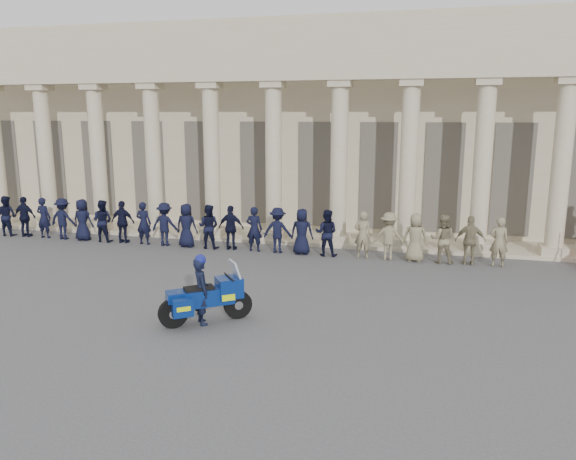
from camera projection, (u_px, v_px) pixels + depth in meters
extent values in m
plane|color=#48484A|center=(238.00, 310.00, 14.80)|extent=(90.00, 90.00, 0.00)
cube|color=#BDAE8E|center=(337.00, 125.00, 28.10)|extent=(40.00, 10.00, 9.00)
cube|color=#BDAE8E|center=(310.00, 238.00, 23.13)|extent=(40.00, 2.60, 0.15)
cube|color=#BDAE8E|center=(306.00, 67.00, 21.00)|extent=(35.80, 1.00, 1.00)
cube|color=#BDAE8E|center=(307.00, 36.00, 20.77)|extent=(35.80, 1.00, 1.20)
cube|color=#BDAE8E|center=(3.00, 219.00, 25.84)|extent=(0.90, 0.90, 0.30)
cube|color=#BDAE8E|center=(52.00, 222.00, 25.20)|extent=(0.90, 0.90, 0.30)
cylinder|color=#BDAE8E|center=(46.00, 156.00, 24.59)|extent=(0.64, 0.64, 5.60)
cube|color=#BDAE8E|center=(40.00, 88.00, 24.00)|extent=(0.85, 0.85, 0.24)
cube|color=#BDAE8E|center=(103.00, 225.00, 24.56)|extent=(0.90, 0.90, 0.30)
cylinder|color=#BDAE8E|center=(98.00, 157.00, 23.96)|extent=(0.64, 0.64, 5.60)
cube|color=#BDAE8E|center=(93.00, 87.00, 23.36)|extent=(0.85, 0.85, 0.24)
cube|color=#BDAE8E|center=(157.00, 228.00, 23.92)|extent=(0.90, 0.90, 0.30)
cylinder|color=#BDAE8E|center=(153.00, 159.00, 23.32)|extent=(0.64, 0.64, 5.60)
cube|color=#BDAE8E|center=(150.00, 86.00, 22.72)|extent=(0.85, 0.85, 0.24)
cube|color=#BDAE8E|center=(214.00, 231.00, 23.28)|extent=(0.90, 0.90, 0.30)
cylinder|color=#BDAE8E|center=(212.00, 160.00, 22.68)|extent=(0.64, 0.64, 5.60)
cube|color=#BDAE8E|center=(210.00, 85.00, 22.08)|extent=(0.85, 0.85, 0.24)
cube|color=#BDAE8E|center=(274.00, 234.00, 22.64)|extent=(0.90, 0.90, 0.30)
cylinder|color=#BDAE8E|center=(274.00, 161.00, 22.04)|extent=(0.64, 0.64, 5.60)
cube|color=#BDAE8E|center=(273.00, 85.00, 21.44)|extent=(0.85, 0.85, 0.24)
cube|color=#BDAE8E|center=(338.00, 238.00, 22.00)|extent=(0.90, 0.90, 0.30)
cylinder|color=#BDAE8E|center=(339.00, 163.00, 21.40)|extent=(0.64, 0.64, 5.60)
cube|color=#BDAE8E|center=(340.00, 84.00, 20.80)|extent=(0.85, 0.85, 0.24)
cube|color=#BDAE8E|center=(405.00, 242.00, 21.36)|extent=(0.90, 0.90, 0.30)
cylinder|color=#BDAE8E|center=(408.00, 164.00, 20.76)|extent=(0.64, 0.64, 5.60)
cube|color=#BDAE8E|center=(412.00, 83.00, 20.16)|extent=(0.85, 0.85, 0.24)
cube|color=#BDAE8E|center=(477.00, 246.00, 20.73)|extent=(0.90, 0.90, 0.30)
cylinder|color=#BDAE8E|center=(482.00, 166.00, 20.12)|extent=(0.64, 0.64, 5.60)
cube|color=#BDAE8E|center=(488.00, 82.00, 19.53)|extent=(0.85, 0.85, 0.24)
cube|color=#BDAE8E|center=(553.00, 250.00, 20.09)|extent=(0.90, 0.90, 0.30)
cylinder|color=#BDAE8E|center=(561.00, 168.00, 19.48)|extent=(0.64, 0.64, 5.60)
cube|color=#BDAE8E|center=(570.00, 81.00, 18.89)|extent=(0.85, 0.85, 0.24)
cube|color=black|center=(6.00, 166.00, 27.61)|extent=(1.30, 0.12, 4.20)
cube|color=black|center=(52.00, 167.00, 26.97)|extent=(1.30, 0.12, 4.20)
cube|color=black|center=(99.00, 169.00, 26.33)|extent=(1.30, 0.12, 4.20)
cube|color=black|center=(150.00, 170.00, 25.69)|extent=(1.30, 0.12, 4.20)
cube|color=black|center=(202.00, 171.00, 25.05)|extent=(1.30, 0.12, 4.20)
cube|color=black|center=(258.00, 173.00, 24.42)|extent=(1.30, 0.12, 4.20)
cube|color=black|center=(316.00, 175.00, 23.78)|extent=(1.30, 0.12, 4.20)
cube|color=black|center=(378.00, 176.00, 23.14)|extent=(1.30, 0.12, 4.20)
cube|color=black|center=(443.00, 178.00, 22.50)|extent=(1.30, 0.12, 4.20)
cube|color=black|center=(512.00, 180.00, 21.86)|extent=(1.30, 0.12, 4.20)
imported|color=black|center=(7.00, 216.00, 23.70)|extent=(0.83, 0.64, 1.70)
imported|color=black|center=(25.00, 217.00, 23.48)|extent=(1.00, 0.41, 1.70)
imported|color=black|center=(44.00, 218.00, 23.25)|extent=(0.62, 0.41, 1.70)
imported|color=black|center=(63.00, 219.00, 23.03)|extent=(1.10, 0.63, 1.70)
imported|color=black|center=(83.00, 220.00, 22.80)|extent=(0.83, 0.54, 1.70)
imported|color=black|center=(103.00, 221.00, 22.58)|extent=(0.83, 0.64, 1.70)
imported|color=black|center=(123.00, 222.00, 22.35)|extent=(1.00, 0.41, 1.70)
imported|color=black|center=(144.00, 223.00, 22.13)|extent=(0.62, 0.41, 1.70)
imported|color=black|center=(165.00, 224.00, 21.90)|extent=(1.10, 0.63, 1.70)
imported|color=black|center=(187.00, 225.00, 21.67)|extent=(0.83, 0.54, 1.70)
imported|color=black|center=(209.00, 227.00, 21.45)|extent=(0.83, 0.64, 1.70)
imported|color=black|center=(231.00, 228.00, 21.22)|extent=(1.00, 0.41, 1.70)
imported|color=black|center=(254.00, 229.00, 21.00)|extent=(0.62, 0.41, 1.70)
imported|color=black|center=(278.00, 230.00, 20.77)|extent=(1.10, 0.63, 1.70)
imported|color=black|center=(302.00, 232.00, 20.55)|extent=(0.83, 0.54, 1.70)
imported|color=black|center=(326.00, 233.00, 20.32)|extent=(0.83, 0.64, 1.70)
imported|color=#7F7658|center=(363.00, 235.00, 20.00)|extent=(0.62, 0.41, 1.70)
imported|color=#7F7658|center=(389.00, 236.00, 19.77)|extent=(1.10, 0.63, 1.70)
imported|color=#7F7658|center=(415.00, 238.00, 19.55)|extent=(0.83, 0.54, 1.70)
imported|color=#7F7658|center=(442.00, 239.00, 19.32)|extent=(0.83, 0.64, 1.70)
imported|color=#7F7658|center=(470.00, 241.00, 19.10)|extent=(1.00, 0.41, 1.70)
imported|color=#7F7658|center=(499.00, 242.00, 18.87)|extent=(0.62, 0.41, 1.70)
cylinder|color=black|center=(238.00, 305.00, 14.17)|extent=(0.67, 0.56, 0.72)
cylinder|color=black|center=(173.00, 313.00, 13.55)|extent=(0.67, 0.56, 0.72)
cube|color=navy|center=(208.00, 296.00, 13.82)|extent=(1.28, 1.13, 0.42)
cube|color=navy|center=(229.00, 287.00, 13.99)|extent=(0.82, 0.82, 0.49)
cube|color=silver|center=(229.00, 297.00, 14.04)|extent=(0.39, 0.41, 0.13)
cube|color=#B2BFCC|center=(236.00, 272.00, 13.98)|extent=(0.49, 0.54, 0.59)
cube|color=black|center=(199.00, 289.00, 13.69)|extent=(0.79, 0.73, 0.11)
cube|color=navy|center=(175.00, 297.00, 13.49)|extent=(0.53, 0.53, 0.24)
cube|color=navy|center=(183.00, 308.00, 13.25)|extent=(0.54, 0.49, 0.44)
cube|color=#C9E60C|center=(183.00, 308.00, 13.25)|extent=(0.42, 0.41, 0.11)
cube|color=navy|center=(176.00, 299.00, 13.88)|extent=(0.54, 0.49, 0.44)
cube|color=#C9E60C|center=(176.00, 299.00, 13.88)|extent=(0.42, 0.41, 0.11)
cylinder|color=silver|center=(184.00, 309.00, 13.92)|extent=(0.59, 0.49, 0.11)
cylinder|color=black|center=(229.00, 277.00, 13.93)|extent=(0.50, 0.63, 0.04)
imported|color=black|center=(201.00, 291.00, 13.72)|extent=(0.69, 0.73, 1.68)
sphere|color=navy|center=(200.00, 260.00, 13.56)|extent=(0.28, 0.28, 0.28)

